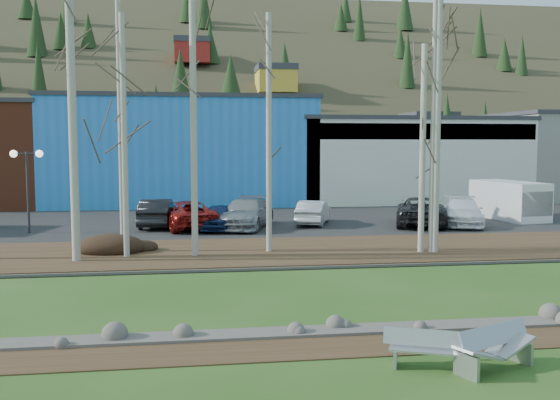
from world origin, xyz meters
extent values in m
plane|color=#204913|center=(0.00, 0.00, 0.00)|extent=(200.00, 200.00, 0.00)
cube|color=#382616|center=(0.00, 2.10, 0.01)|extent=(80.00, 1.80, 0.03)
cube|color=#382616|center=(0.00, 14.50, 0.07)|extent=(80.00, 7.00, 0.15)
cube|color=black|center=(0.00, 25.00, 0.07)|extent=(80.00, 14.00, 0.14)
cube|color=blue|center=(-6.00, 39.00, 4.00)|extent=(20.00, 12.00, 8.00)
cube|color=#333338|center=(-6.00, 39.00, 8.15)|extent=(20.40, 12.24, 0.30)
cube|color=silver|center=(12.00, 39.00, 3.25)|extent=(18.00, 12.00, 6.50)
cube|color=#333338|center=(12.00, 39.00, 6.65)|extent=(18.36, 12.24, 0.30)
cube|color=navy|center=(12.00, 33.10, 5.60)|extent=(17.64, 0.20, 1.20)
cube|color=#A8AAAD|center=(-1.12, 0.63, 0.20)|extent=(0.25, 0.48, 0.39)
cube|color=#A8AAAD|center=(0.12, 0.13, 0.20)|extent=(0.25, 0.48, 0.39)
cube|color=#A8AAAD|center=(-0.57, 0.56, 0.62)|extent=(1.52, 0.70, 0.36)
cube|color=#A8AAAD|center=(-0.50, 0.38, 0.40)|extent=(1.65, 1.02, 0.04)
cube|color=#A8AAAD|center=(0.07, -0.21, 0.24)|extent=(0.33, 0.59, 0.49)
cube|color=#A8AAAD|center=(1.60, 0.47, 0.24)|extent=(0.33, 0.59, 0.49)
cube|color=#A8AAAD|center=(0.93, 0.36, 0.67)|extent=(1.92, 1.01, 0.43)
cube|color=#989B9D|center=(0.38, -0.07, 0.44)|extent=(1.11, 0.90, 0.36)
cube|color=#989B9D|center=(1.29, 0.33, 0.44)|extent=(1.11, 0.90, 0.36)
cylinder|color=gold|center=(0.31, 0.76, 0.05)|extent=(0.01, 0.01, 0.10)
cylinder|color=gold|center=(0.31, 0.82, 0.05)|extent=(0.01, 0.01, 0.10)
ellipsoid|color=white|center=(0.34, 0.79, 0.15)|extent=(0.34, 0.19, 0.19)
cube|color=gray|center=(0.34, 0.79, 0.19)|extent=(0.22, 0.13, 0.02)
sphere|color=white|center=(0.48, 0.77, 0.24)|extent=(0.11, 0.11, 0.11)
cone|color=gold|center=(0.55, 0.75, 0.24)|extent=(0.06, 0.04, 0.03)
ellipsoid|color=black|center=(-8.74, 14.99, 0.43)|extent=(2.82, 1.99, 0.55)
cylinder|color=beige|center=(-8.24, 15.10, 6.01)|extent=(0.21, 0.21, 11.72)
cylinder|color=beige|center=(-9.81, 13.16, 5.28)|extent=(0.32, 0.32, 10.27)
cylinder|color=beige|center=(-7.96, 13.82, 4.97)|extent=(0.23, 0.23, 9.64)
cylinder|color=beige|center=(-5.22, 13.69, 5.45)|extent=(0.26, 0.26, 10.59)
cylinder|color=beige|center=(-2.11, 14.20, 5.09)|extent=(0.24, 0.24, 9.89)
cylinder|color=beige|center=(4.60, 13.12, 5.44)|extent=(0.19, 0.19, 10.57)
cylinder|color=beige|center=(4.77, 13.12, 5.79)|extent=(0.30, 0.30, 11.28)
cylinder|color=beige|center=(4.21, 13.20, 4.46)|extent=(0.25, 0.25, 8.62)
cylinder|color=#262628|center=(-13.58, 21.37, 2.21)|extent=(0.12, 0.12, 4.14)
cylinder|color=#262628|center=(-13.58, 21.37, 4.18)|extent=(1.24, 0.09, 0.08)
sphere|color=white|center=(-14.20, 21.37, 4.18)|extent=(0.37, 0.37, 0.37)
sphere|color=white|center=(-12.96, 21.37, 4.18)|extent=(0.37, 0.37, 0.37)
imported|color=black|center=(-7.21, 23.01, 0.91)|extent=(1.95, 4.76, 1.53)
imported|color=maroon|center=(-5.67, 22.08, 0.89)|extent=(3.78, 5.83, 1.49)
imported|color=gray|center=(-2.42, 21.78, 0.94)|extent=(3.92, 5.95, 1.60)
imported|color=#12244E|center=(-3.96, 21.26, 0.81)|extent=(2.25, 4.13, 1.33)
imported|color=silver|center=(1.50, 22.74, 0.82)|extent=(2.80, 4.39, 1.36)
imported|color=#232325|center=(7.38, 21.51, 0.93)|extent=(4.40, 6.26, 1.59)
imported|color=white|center=(9.66, 21.19, 0.89)|extent=(3.78, 5.58, 1.50)
cube|color=white|center=(13.72, 23.61, 1.27)|extent=(2.89, 5.45, 2.27)
cube|color=black|center=(14.02, 21.58, 1.27)|extent=(2.19, 1.37, 1.40)
camera|label=1|loc=(-5.34, -11.68, 4.68)|focal=40.00mm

